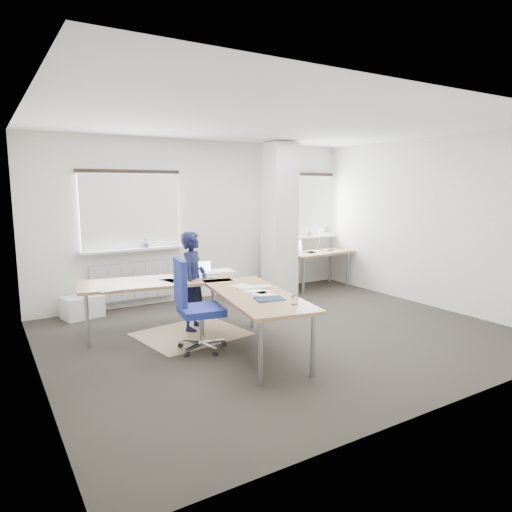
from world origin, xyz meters
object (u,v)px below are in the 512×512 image
desk_side (317,254)px  person (193,281)px  task_chair (198,325)px  desk_main (206,289)px

desk_side → person: person is taller
person → task_chair: bearing=-156.0°
person → desk_side: bearing=-25.0°
desk_side → person: size_ratio=1.05×
desk_main → desk_side: size_ratio=2.04×
task_chair → desk_main: bearing=58.9°
person → desk_main: bearing=-142.5°
desk_main → person: (0.07, 0.54, 0.00)m
desk_main → person: 0.54m
desk_main → person: person is taller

